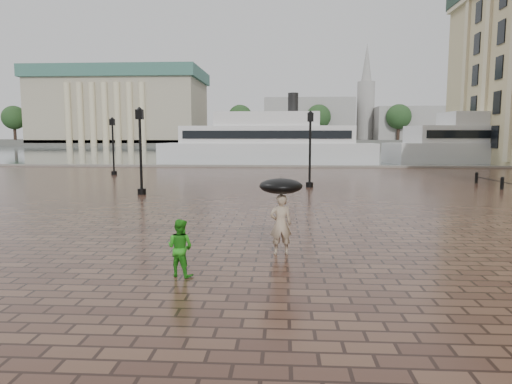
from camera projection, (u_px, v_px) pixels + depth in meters
The scene contains 13 objects.
ground at pixel (236, 237), 13.69m from camera, with size 300.00×300.00×0.00m, color #3A221A.
harbour_water at pixel (277, 150), 104.86m from camera, with size 240.00×240.00×0.00m, color #495659.
quay_edge at pixel (269, 167), 45.40m from camera, with size 80.00×0.60×0.30m, color slate.
far_shore at pixel (280, 142), 172.13m from camera, with size 300.00×60.00×2.00m, color #4C4C47.
museum at pixel (121, 105), 158.58m from camera, with size 57.00×32.50×26.00m.
distant_skyline at pixel (418, 118), 158.35m from camera, with size 102.50×22.00×33.00m.
far_trees at pixel (279, 117), 149.31m from camera, with size 188.00×8.00×13.50m.
street_lamps at pixel (182, 148), 28.90m from camera, with size 15.44×12.44×4.40m.
adult_pedestrian at pixel (281, 224), 11.66m from camera, with size 0.57×0.37×1.56m, color tan.
child_pedestrian at pixel (180, 248), 9.84m from camera, with size 0.61×0.47×1.25m, color #26931B.
ferry_near at pixel (267, 143), 51.19m from camera, with size 23.99×6.35×7.82m.
ferry_far at pixel (493, 142), 52.38m from camera, with size 24.74×9.51×7.91m.
umbrella at pixel (281, 186), 11.54m from camera, with size 1.10×1.10×1.10m.
Camera 1 is at (1.41, -13.37, 3.00)m, focal length 32.00 mm.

